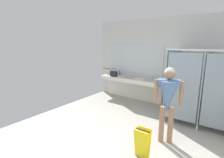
{
  "coord_description": "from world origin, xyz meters",
  "views": [
    {
      "loc": [
        1.63,
        -2.53,
        2.12
      ],
      "look_at": [
        -0.86,
        0.92,
        1.2
      ],
      "focal_mm": 26.75,
      "sensor_mm": 36.0,
      "label": 1
    }
  ],
  "objects_px": {
    "handbag": "(114,74)",
    "wet_floor_sign": "(142,143)",
    "soap_dispenser": "(120,73)",
    "person_standing": "(168,96)"
  },
  "relations": [
    {
      "from": "person_standing",
      "to": "handbag",
      "type": "height_order",
      "value": "person_standing"
    },
    {
      "from": "person_standing",
      "to": "wet_floor_sign",
      "type": "relative_size",
      "value": 2.83
    },
    {
      "from": "handbag",
      "to": "wet_floor_sign",
      "type": "relative_size",
      "value": 0.59
    },
    {
      "from": "person_standing",
      "to": "wet_floor_sign",
      "type": "xyz_separation_m",
      "value": [
        -0.18,
        -0.77,
        -0.74
      ]
    },
    {
      "from": "handbag",
      "to": "wet_floor_sign",
      "type": "bearing_deg",
      "value": -46.16
    },
    {
      "from": "person_standing",
      "to": "soap_dispenser",
      "type": "bearing_deg",
      "value": 140.7
    },
    {
      "from": "person_standing",
      "to": "soap_dispenser",
      "type": "xyz_separation_m",
      "value": [
        -2.58,
        2.11,
        -0.1
      ]
    },
    {
      "from": "soap_dispenser",
      "to": "wet_floor_sign",
      "type": "distance_m",
      "value": 3.8
    },
    {
      "from": "handbag",
      "to": "person_standing",
      "type": "bearing_deg",
      "value": -34.21
    },
    {
      "from": "person_standing",
      "to": "handbag",
      "type": "bearing_deg",
      "value": 145.79
    }
  ]
}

